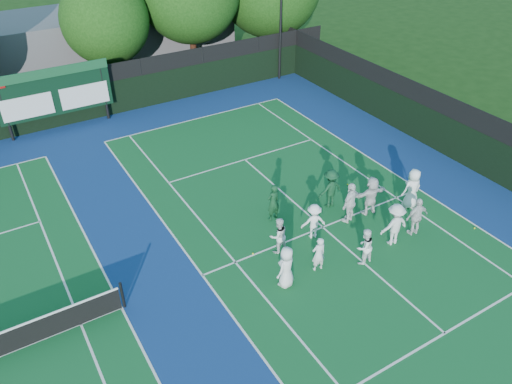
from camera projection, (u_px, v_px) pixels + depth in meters
ground at (338, 241)px, 19.78m from camera, size 120.00×120.00×0.00m
court_apron at (189, 281)px, 17.92m from camera, size 34.00×32.00×0.01m
near_court at (323, 227)px, 20.48m from camera, size 11.05×23.85×0.01m
back_fence at (74, 100)px, 27.79m from camera, size 34.00×0.08×3.00m
divider_fence_right at (477, 144)px, 23.57m from camera, size 0.08×32.00×3.00m
scoreboard at (54, 92)px, 26.60m from camera, size 6.00×0.21×3.55m
clubhouse at (101, 39)px, 34.81m from camera, size 18.00×6.00×4.00m
tree_c at (107, 22)px, 30.17m from camera, size 5.28×5.28×7.08m
tennis_ball_1 at (348, 184)px, 23.09m from camera, size 0.07×0.07×0.07m
tennis_ball_2 at (475, 228)px, 20.39m from camera, size 0.07×0.07×0.07m
tennis_ball_3 at (253, 254)px, 19.09m from camera, size 0.07×0.07×0.07m
tennis_ball_5 at (347, 222)px, 20.71m from camera, size 0.07×0.07×0.07m
player_front_0 at (286, 267)px, 17.31m from camera, size 0.95×0.80×1.66m
player_front_1 at (319, 254)px, 18.02m from camera, size 0.57×0.41×1.46m
player_front_2 at (364, 246)px, 18.33m from camera, size 0.78×0.64×1.51m
player_front_3 at (395, 225)px, 19.17m from camera, size 1.23×0.79×1.81m
player_front_4 at (417, 217)px, 19.69m from camera, size 1.04×0.54×1.70m
player_back_0 at (278, 235)px, 18.84m from camera, size 0.78×0.62×1.53m
player_back_1 at (314, 221)px, 19.57m from camera, size 1.12×0.84×1.53m
player_back_2 at (350, 203)px, 20.34m from camera, size 1.18×0.79×1.86m
player_back_3 at (371, 196)px, 20.85m from camera, size 1.68×0.73×1.76m
player_back_4 at (412, 188)px, 21.24m from camera, size 0.94×0.66×1.82m
coach_left at (273, 202)px, 20.49m from camera, size 0.67×0.49×1.70m
coach_right at (330, 188)px, 21.26m from camera, size 1.17×0.69×1.79m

